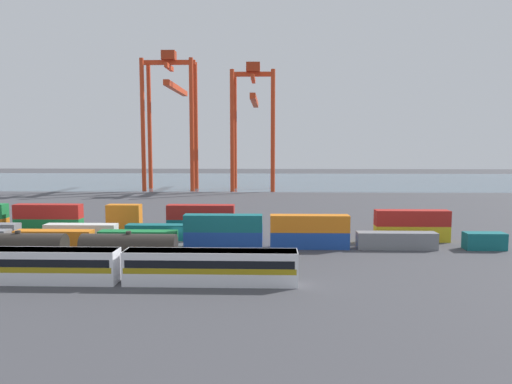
% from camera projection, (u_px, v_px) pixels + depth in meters
% --- Properties ---
extents(ground_plane, '(420.00, 420.00, 0.00)m').
position_uv_depth(ground_plane, '(209.00, 210.00, 116.32)').
color(ground_plane, '#424247').
extents(harbour_water, '(400.00, 110.00, 0.01)m').
position_uv_depth(harbour_water, '(238.00, 180.00, 215.90)').
color(harbour_water, '#475B6B').
rests_on(harbour_water, ground_plane).
extents(passenger_train, '(40.50, 3.14, 3.90)m').
position_uv_depth(passenger_train, '(121.00, 265.00, 53.93)').
color(passenger_train, silver).
rests_on(passenger_train, ground_plane).
extents(freight_tank_row, '(42.41, 3.07, 4.53)m').
position_uv_depth(freight_tank_row, '(19.00, 248.00, 62.71)').
color(freight_tank_row, '#232326').
rests_on(freight_tank_row, ground_plane).
extents(shipping_container_1, '(12.10, 2.44, 2.60)m').
position_uv_depth(shipping_container_1, '(54.00, 238.00, 73.68)').
color(shipping_container_1, orange).
rests_on(shipping_container_1, ground_plane).
extents(shipping_container_2, '(12.10, 2.44, 2.60)m').
position_uv_depth(shipping_container_2, '(138.00, 239.00, 73.27)').
color(shipping_container_2, '#197538').
rests_on(shipping_container_2, ground_plane).
extents(shipping_container_3, '(12.10, 2.44, 2.60)m').
position_uv_depth(shipping_container_3, '(223.00, 239.00, 72.87)').
color(shipping_container_3, '#1C4299').
rests_on(shipping_container_3, ground_plane).
extents(shipping_container_4, '(12.10, 2.44, 2.60)m').
position_uv_depth(shipping_container_4, '(223.00, 223.00, 72.61)').
color(shipping_container_4, '#146066').
rests_on(shipping_container_4, shipping_container_3).
extents(shipping_container_5, '(12.10, 2.44, 2.60)m').
position_uv_depth(shipping_container_5, '(309.00, 240.00, 72.46)').
color(shipping_container_5, '#1C4299').
rests_on(shipping_container_5, ground_plane).
extents(shipping_container_6, '(12.10, 2.44, 2.60)m').
position_uv_depth(shipping_container_6, '(310.00, 223.00, 72.21)').
color(shipping_container_6, orange).
rests_on(shipping_container_6, shipping_container_5).
extents(shipping_container_7, '(12.10, 2.44, 2.60)m').
position_uv_depth(shipping_container_7, '(396.00, 240.00, 72.06)').
color(shipping_container_7, slate).
rests_on(shipping_container_7, ground_plane).
extents(shipping_container_8, '(6.04, 2.44, 2.60)m').
position_uv_depth(shipping_container_8, '(484.00, 241.00, 71.66)').
color(shipping_container_8, '#146066').
rests_on(shipping_container_8, ground_plane).
extents(shipping_container_9, '(6.04, 2.44, 2.60)m').
position_uv_depth(shipping_container_9, '(1.00, 231.00, 80.00)').
color(shipping_container_9, slate).
rests_on(shipping_container_9, ground_plane).
extents(shipping_container_10, '(12.10, 2.44, 2.60)m').
position_uv_depth(shipping_container_10, '(81.00, 232.00, 79.58)').
color(shipping_container_10, silver).
rests_on(shipping_container_10, ground_plane).
extents(shipping_container_11, '(12.10, 2.44, 2.60)m').
position_uv_depth(shipping_container_11, '(162.00, 232.00, 79.15)').
color(shipping_container_11, '#146066').
rests_on(shipping_container_11, ground_plane).
extents(shipping_container_12, '(6.04, 2.44, 2.60)m').
position_uv_depth(shipping_container_12, '(245.00, 232.00, 78.73)').
color(shipping_container_12, '#1C4299').
rests_on(shipping_container_12, ground_plane).
extents(shipping_container_13, '(6.04, 2.44, 2.60)m').
position_uv_depth(shipping_container_13, '(328.00, 233.00, 78.31)').
color(shipping_container_13, gold).
rests_on(shipping_container_13, ground_plane).
extents(shipping_container_14, '(12.10, 2.44, 2.60)m').
position_uv_depth(shipping_container_14, '(411.00, 233.00, 77.89)').
color(shipping_container_14, gold).
rests_on(shipping_container_14, ground_plane).
extents(shipping_container_15, '(12.10, 2.44, 2.60)m').
position_uv_depth(shipping_container_15, '(412.00, 218.00, 77.64)').
color(shipping_container_15, '#AD211C').
rests_on(shipping_container_15, shipping_container_14).
extents(shipping_container_18, '(12.10, 2.44, 2.60)m').
position_uv_depth(shipping_container_18, '(49.00, 225.00, 85.79)').
color(shipping_container_18, '#197538').
rests_on(shipping_container_18, ground_plane).
extents(shipping_container_19, '(12.10, 2.44, 2.60)m').
position_uv_depth(shipping_container_19, '(48.00, 211.00, 85.53)').
color(shipping_container_19, '#AD211C').
rests_on(shipping_container_19, shipping_container_18).
extents(shipping_container_20, '(6.04, 2.44, 2.60)m').
position_uv_depth(shipping_container_20, '(124.00, 226.00, 85.36)').
color(shipping_container_20, orange).
rests_on(shipping_container_20, ground_plane).
extents(shipping_container_21, '(6.04, 2.44, 2.60)m').
position_uv_depth(shipping_container_21, '(124.00, 212.00, 85.11)').
color(shipping_container_21, orange).
rests_on(shipping_container_21, shipping_container_20).
extents(shipping_container_22, '(12.10, 2.44, 2.60)m').
position_uv_depth(shipping_container_22, '(201.00, 226.00, 84.94)').
color(shipping_container_22, '#146066').
rests_on(shipping_container_22, ground_plane).
extents(shipping_container_23, '(12.10, 2.44, 2.60)m').
position_uv_depth(shipping_container_23, '(201.00, 212.00, 84.68)').
color(shipping_container_23, '#AD211C').
rests_on(shipping_container_23, shipping_container_22).
extents(gantry_crane_west, '(18.77, 36.71, 49.22)m').
position_uv_depth(gantry_crane_west, '(171.00, 106.00, 170.25)').
color(gantry_crane_west, red).
rests_on(gantry_crane_west, ground_plane).
extents(gantry_crane_central, '(15.63, 39.80, 45.02)m').
position_uv_depth(gantry_crane_central, '(254.00, 113.00, 170.10)').
color(gantry_crane_central, red).
rests_on(gantry_crane_central, ground_plane).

